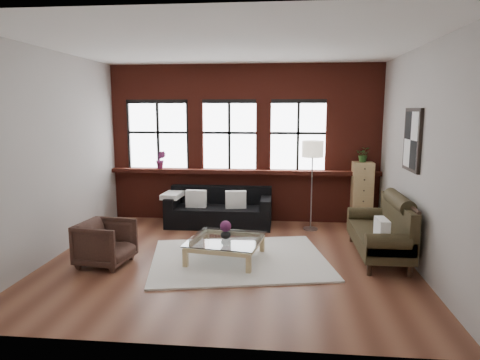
# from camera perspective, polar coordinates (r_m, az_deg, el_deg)

# --- Properties ---
(floor) EXTENTS (5.50, 5.50, 0.00)m
(floor) POSITION_cam_1_polar(r_m,az_deg,el_deg) (6.76, -1.36, -10.48)
(floor) COLOR brown
(floor) RESTS_ON ground
(ceiling) EXTENTS (5.50, 5.50, 0.00)m
(ceiling) POSITION_cam_1_polar(r_m,az_deg,el_deg) (6.43, -1.48, 17.45)
(ceiling) COLOR white
(ceiling) RESTS_ON ground
(wall_back) EXTENTS (5.50, 0.00, 5.50)m
(wall_back) POSITION_cam_1_polar(r_m,az_deg,el_deg) (8.88, 0.56, 4.87)
(wall_back) COLOR #A8A39C
(wall_back) RESTS_ON ground
(wall_front) EXTENTS (5.50, 0.00, 5.50)m
(wall_front) POSITION_cam_1_polar(r_m,az_deg,el_deg) (3.95, -5.86, -0.84)
(wall_front) COLOR #A8A39C
(wall_front) RESTS_ON ground
(wall_left) EXTENTS (0.00, 5.00, 5.00)m
(wall_left) POSITION_cam_1_polar(r_m,az_deg,el_deg) (7.27, -23.51, 3.09)
(wall_left) COLOR #A8A39C
(wall_left) RESTS_ON ground
(wall_right) EXTENTS (0.00, 5.00, 5.00)m
(wall_right) POSITION_cam_1_polar(r_m,az_deg,el_deg) (6.65, 22.84, 2.62)
(wall_right) COLOR #A8A39C
(wall_right) RESTS_ON ground
(brick_backwall) EXTENTS (5.50, 0.12, 3.20)m
(brick_backwall) POSITION_cam_1_polar(r_m,az_deg,el_deg) (8.82, 0.53, 4.84)
(brick_backwall) COLOR maroon
(brick_backwall) RESTS_ON floor
(sill_ledge) EXTENTS (5.50, 0.30, 0.08)m
(sill_ledge) POSITION_cam_1_polar(r_m,az_deg,el_deg) (8.79, 0.47, 1.16)
(sill_ledge) COLOR maroon
(sill_ledge) RESTS_ON brick_backwall
(window_left) EXTENTS (1.38, 0.10, 1.50)m
(window_left) POSITION_cam_1_polar(r_m,az_deg,el_deg) (9.15, -10.82, 5.79)
(window_left) COLOR black
(window_left) RESTS_ON brick_backwall
(window_mid) EXTENTS (1.38, 0.10, 1.50)m
(window_mid) POSITION_cam_1_polar(r_m,az_deg,el_deg) (8.85, -1.41, 5.83)
(window_mid) COLOR black
(window_mid) RESTS_ON brick_backwall
(window_right) EXTENTS (1.38, 0.10, 1.50)m
(window_right) POSITION_cam_1_polar(r_m,az_deg,el_deg) (8.79, 7.73, 5.72)
(window_right) COLOR black
(window_right) RESTS_ON brick_backwall
(wall_poster) EXTENTS (0.05, 0.74, 0.94)m
(wall_poster) POSITION_cam_1_polar(r_m,az_deg,el_deg) (6.91, 22.01, 4.98)
(wall_poster) COLOR black
(wall_poster) RESTS_ON wall_right
(shag_rug) EXTENTS (3.01, 2.56, 0.03)m
(shag_rug) POSITION_cam_1_polar(r_m,az_deg,el_deg) (6.72, -0.13, -10.48)
(shag_rug) COLOR silver
(shag_rug) RESTS_ON floor
(dark_sofa) EXTENTS (2.06, 0.84, 0.75)m
(dark_sofa) POSITION_cam_1_polar(r_m,az_deg,el_deg) (8.52, -2.80, -3.67)
(dark_sofa) COLOR black
(dark_sofa) RESTS_ON floor
(pillow_a) EXTENTS (0.41, 0.16, 0.34)m
(pillow_a) POSITION_cam_1_polar(r_m,az_deg,el_deg) (8.46, -5.87, -2.49)
(pillow_a) COLOR white
(pillow_a) RESTS_ON dark_sofa
(pillow_b) EXTENTS (0.42, 0.21, 0.34)m
(pillow_b) POSITION_cam_1_polar(r_m,az_deg,el_deg) (8.34, -0.57, -2.62)
(pillow_b) COLOR white
(pillow_b) RESTS_ON dark_sofa
(vintage_settee) EXTENTS (0.80, 1.81, 0.97)m
(vintage_settee) POSITION_cam_1_polar(r_m,az_deg,el_deg) (7.04, 17.99, -6.04)
(vintage_settee) COLOR #2E2715
(vintage_settee) RESTS_ON floor
(pillow_settee) EXTENTS (0.16, 0.39, 0.34)m
(pillow_settee) POSITION_cam_1_polar(r_m,az_deg,el_deg) (6.47, 18.38, -6.39)
(pillow_settee) COLOR white
(pillow_settee) RESTS_ON vintage_settee
(armchair) EXTENTS (0.82, 0.80, 0.67)m
(armchair) POSITION_cam_1_polar(r_m,az_deg,el_deg) (6.74, -17.49, -8.02)
(armchair) COLOR #36221B
(armchair) RESTS_ON floor
(coffee_table) EXTENTS (1.22, 1.22, 0.36)m
(coffee_table) POSITION_cam_1_polar(r_m,az_deg,el_deg) (6.66, -1.91, -9.26)
(coffee_table) COLOR tan
(coffee_table) RESTS_ON shag_rug
(vase) EXTENTS (0.19, 0.19, 0.16)m
(vase) POSITION_cam_1_polar(r_m,az_deg,el_deg) (6.58, -1.92, -7.13)
(vase) COLOR #B2B2B2
(vase) RESTS_ON coffee_table
(flowers) EXTENTS (0.17, 0.17, 0.17)m
(flowers) POSITION_cam_1_polar(r_m,az_deg,el_deg) (6.55, -1.93, -6.18)
(flowers) COLOR #652251
(flowers) RESTS_ON vase
(drawer_chest) EXTENTS (0.39, 0.39, 1.28)m
(drawer_chest) POSITION_cam_1_polar(r_m,az_deg,el_deg) (8.85, 15.91, -1.79)
(drawer_chest) COLOR tan
(drawer_chest) RESTS_ON floor
(potted_plant_top) EXTENTS (0.32, 0.30, 0.30)m
(potted_plant_top) POSITION_cam_1_polar(r_m,az_deg,el_deg) (8.73, 16.14, 3.28)
(potted_plant_top) COLOR #2D5923
(potted_plant_top) RESTS_ON drawer_chest
(floor_lamp) EXTENTS (0.40, 0.40, 1.86)m
(floor_lamp) POSITION_cam_1_polar(r_m,az_deg,el_deg) (8.24, 9.55, -0.28)
(floor_lamp) COLOR #A5A5A8
(floor_lamp) RESTS_ON floor
(sill_plant) EXTENTS (0.21, 0.17, 0.37)m
(sill_plant) POSITION_cam_1_polar(r_m,az_deg,el_deg) (9.05, -10.51, 2.68)
(sill_plant) COLOR #652251
(sill_plant) RESTS_ON sill_ledge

